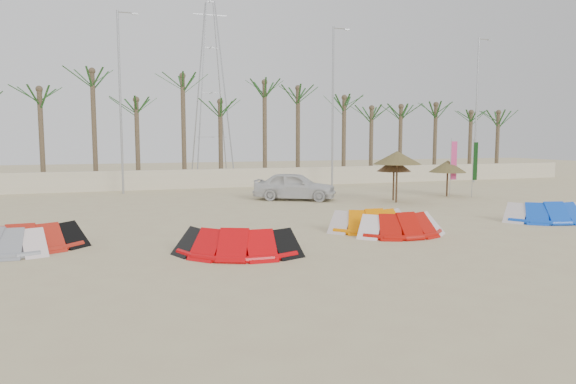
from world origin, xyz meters
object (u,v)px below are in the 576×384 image
object	(u,v)px
kite_red_right	(398,223)
kite_blue	(543,211)
kite_grey	(0,240)
kite_orange	(368,219)
parasol_right	(448,166)
kite_red_left	(24,235)
car	(295,186)
parasol_mid	(394,165)
kite_red_mid	(234,240)
parasol_left	(397,158)

from	to	relation	value
kite_red_right	kite_blue	bearing A→B (deg)	6.15
kite_grey	kite_orange	xyz separation A→B (m)	(12.17, -0.05, 0.00)
kite_grey	parasol_right	distance (m)	23.47
kite_red_left	car	bearing A→B (deg)	37.18
kite_orange	parasol_right	world-z (taller)	parasol_right
kite_orange	parasol_mid	xyz separation A→B (m)	(5.64, 7.85, 1.52)
parasol_mid	kite_orange	bearing A→B (deg)	-125.69
kite_red_right	parasol_mid	bearing A→B (deg)	60.66
kite_red_right	kite_blue	xyz separation A→B (m)	(7.31, 0.79, 0.00)
kite_grey	kite_red_mid	world-z (taller)	same
kite_red_mid	kite_red_right	size ratio (longest dim) A/B	1.24
kite_red_left	kite_blue	world-z (taller)	same
kite_orange	parasol_left	size ratio (longest dim) A/B	1.20
kite_blue	car	distance (m)	12.52
kite_red_left	parasol_left	world-z (taller)	parasol_left
kite_red_left	kite_grey	bearing A→B (deg)	-137.87
kite_red_right	kite_orange	bearing A→B (deg)	117.17
kite_grey	kite_orange	bearing A→B (deg)	-0.23
kite_orange	kite_red_right	bearing A→B (deg)	-62.83
kite_red_right	kite_orange	size ratio (longest dim) A/B	0.99
kite_red_right	car	xyz separation A→B (m)	(-0.03, 10.92, 0.35)
kite_red_mid	kite_orange	bearing A→B (deg)	21.76
kite_grey	parasol_left	distance (m)	18.88
kite_red_right	kite_blue	world-z (taller)	same
parasol_right	car	bearing A→B (deg)	172.45
kite_red_left	parasol_mid	bearing A→B (deg)	22.92
car	parasol_right	bearing A→B (deg)	-68.14
kite_grey	parasol_mid	bearing A→B (deg)	23.65
kite_red_mid	car	xyz separation A→B (m)	(6.13, 12.01, 0.35)
kite_grey	car	bearing A→B (deg)	37.41
kite_red_left	parasol_right	bearing A→B (deg)	20.68
kite_red_mid	parasol_left	xyz separation A→B (m)	(10.87, 9.18, 1.96)
kite_orange	parasol_right	bearing A→B (deg)	41.64
kite_grey	kite_red_left	bearing A→B (deg)	42.13
kite_red_right	parasol_right	world-z (taller)	parasol_right
kite_grey	kite_blue	size ratio (longest dim) A/B	0.87
parasol_mid	car	bearing A→B (deg)	159.13
kite_grey	kite_blue	bearing A→B (deg)	-1.15
kite_grey	kite_blue	world-z (taller)	same
kite_red_mid	kite_blue	bearing A→B (deg)	7.92
kite_blue	car	xyz separation A→B (m)	(-7.33, 10.14, 0.35)
kite_red_right	kite_blue	size ratio (longest dim) A/B	0.84
parasol_mid	parasol_left	bearing A→B (deg)	-110.80
parasol_left	car	size ratio (longest dim) A/B	0.60
kite_blue	parasol_mid	world-z (taller)	parasol_mid
kite_red_mid	kite_orange	xyz separation A→B (m)	(5.57, 2.22, -0.00)
parasol_mid	parasol_right	xyz separation A→B (m)	(4.01, 0.73, -0.17)
kite_orange	car	bearing A→B (deg)	86.73
parasol_right	kite_red_left	bearing A→B (deg)	-159.32
kite_blue	parasol_left	bearing A→B (deg)	109.56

